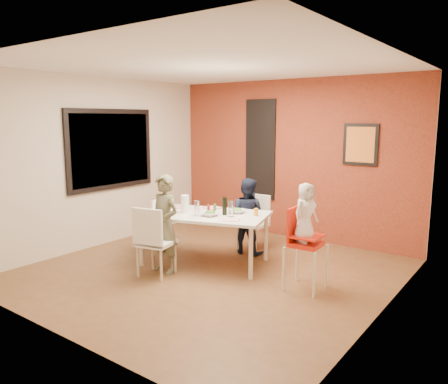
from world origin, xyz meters
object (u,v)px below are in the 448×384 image
Objects in this scene: high_chair at (303,240)px; child_near at (164,224)px; chair_near at (153,238)px; child_far at (247,216)px; dining_table at (205,218)px; paper_towel_roll at (185,204)px; wine_bottle at (225,206)px; toddler at (306,213)px; chair_far at (255,219)px; chair_left at (156,222)px.

child_near is at bearing 105.14° from high_chair.
chair_near is at bearing 112.25° from high_chair.
child_far reaches higher than chair_near.
dining_table is 0.34m from paper_towel_roll.
wine_bottle is at bearing 17.97° from dining_table.
chair_near is at bearing 132.10° from toddler.
chair_far is at bearing 69.89° from toddler.
child_far reaches higher than chair_left.
toddler is (1.75, 0.81, 0.42)m from chair_near.
wine_bottle is at bearing -85.15° from chair_far.
toddler reaches higher than paper_towel_roll.
paper_towel_roll is (-0.05, 0.47, 0.19)m from child_near.
high_chair reaches higher than chair_far.
high_chair is (1.32, -1.03, 0.12)m from chair_far.
child_near is (0.72, -0.56, 0.18)m from chair_left.
dining_table is at bearing 68.62° from child_far.
toddler reaches higher than dining_table.
child_far is at bearing -89.46° from chair_far.
chair_far is 0.66× the size of child_near.
child_far is (0.42, 1.36, -0.08)m from child_near.
chair_left is 0.93m from child_near.
dining_table is 1.04m from chair_far.
high_chair is at bearing -37.26° from chair_far.
dining_table is 2.29× the size of chair_left.
chair_near is at bearing -80.85° from child_near.
toddler is at bearing 144.13° from child_far.
paper_towel_roll is at bearing 110.33° from toddler.
toddler is (0.03, 0.00, 0.35)m from high_chair.
chair_far is 1.02× the size of chair_left.
child_near is 0.87m from wine_bottle.
toddler is at bearing 2.99° from paper_towel_roll.
child_near is at bearing -103.96° from chair_far.
child_far is (-1.32, 0.80, -0.02)m from high_chair.
child_near is at bearing -125.03° from wine_bottle.
high_chair is 0.86× the size of child_far.
paper_towel_roll is (-0.53, -0.22, 0.00)m from wine_bottle.
paper_towel_roll reaches higher than dining_table.
chair_near is 1.90m from high_chair.
wine_bottle reaches higher than chair_near.
chair_far is at bearing 80.06° from child_near.
child_near reaches higher than dining_table.
chair_far reaches higher than chair_left.
child_near is 1.85× the size of toddler.
chair_near is 0.28m from child_near.
child_far is (-0.00, -0.24, 0.10)m from chair_far.
paper_towel_roll is (-1.79, -0.09, 0.25)m from high_chair.
child_near is at bearing 67.47° from child_far.
chair_left is at bearing 87.35° from high_chair.
paper_towel_roll is at bearing 56.84° from child_far.
dining_table is at bearing 27.26° from paper_towel_roll.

